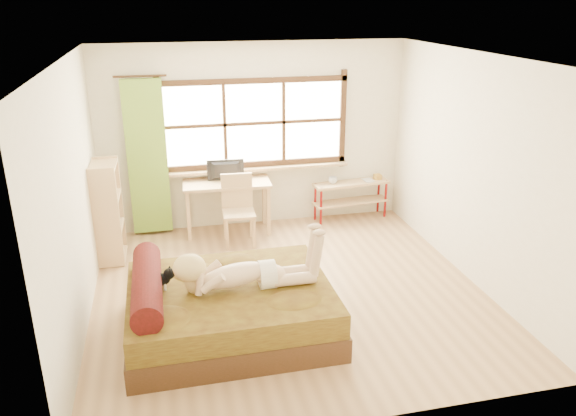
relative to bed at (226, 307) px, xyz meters
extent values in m
plane|color=#9E754C|center=(0.83, 0.67, -0.28)|extent=(4.50, 4.50, 0.00)
plane|color=white|center=(0.83, 0.67, 2.42)|extent=(4.50, 4.50, 0.00)
plane|color=silver|center=(0.83, 2.92, 1.07)|extent=(4.50, 0.00, 4.50)
plane|color=silver|center=(0.83, -1.58, 1.07)|extent=(4.50, 0.00, 4.50)
plane|color=silver|center=(-1.42, 0.67, 1.07)|extent=(0.00, 4.50, 4.50)
plane|color=silver|center=(3.08, 0.67, 1.07)|extent=(0.00, 4.50, 4.50)
cube|color=#FFEDBF|center=(0.83, 2.92, 1.27)|extent=(2.60, 0.01, 1.30)
cube|color=tan|center=(0.83, 2.84, 0.60)|extent=(2.80, 0.16, 0.04)
cube|color=#508624|center=(-0.72, 2.80, 0.87)|extent=(0.55, 0.10, 2.20)
cube|color=#2F200E|center=(0.05, 0.00, -0.15)|extent=(2.09, 1.67, 0.26)
cube|color=#3B220D|center=(0.05, 0.00, 0.11)|extent=(2.04, 1.64, 0.26)
cylinder|color=black|center=(-0.76, 0.00, 0.36)|extent=(0.30, 1.41, 0.29)
cube|color=tan|center=(0.36, 2.62, 0.47)|extent=(1.27, 0.63, 0.04)
cube|color=tan|center=(-0.22, 2.42, 0.09)|extent=(0.05, 0.05, 0.75)
cube|color=tan|center=(0.92, 2.37, 0.09)|extent=(0.05, 0.05, 0.75)
cube|color=tan|center=(-0.20, 2.88, 0.09)|extent=(0.05, 0.05, 0.75)
cube|color=tan|center=(0.94, 2.82, 0.09)|extent=(0.05, 0.05, 0.75)
imported|color=black|center=(0.36, 2.67, 0.65)|extent=(0.53, 0.10, 0.31)
cube|color=tan|center=(0.46, 2.17, 0.17)|extent=(0.46, 0.46, 0.04)
cube|color=tan|center=(0.47, 2.37, 0.44)|extent=(0.44, 0.06, 0.50)
cube|color=tan|center=(0.26, 1.99, -0.06)|extent=(0.04, 0.04, 0.44)
cube|color=tan|center=(0.63, 1.98, -0.06)|extent=(0.04, 0.04, 0.44)
cube|color=tan|center=(0.28, 2.37, -0.06)|extent=(0.04, 0.04, 0.44)
cube|color=tan|center=(0.65, 2.35, -0.06)|extent=(0.04, 0.04, 0.44)
cube|color=tan|center=(2.29, 2.74, 0.29)|extent=(1.22, 0.42, 0.04)
cube|color=tan|center=(2.29, 2.74, 0.00)|extent=(1.22, 0.42, 0.03)
cylinder|color=maroon|center=(1.76, 2.57, 0.02)|extent=(0.04, 0.04, 0.60)
cylinder|color=maroon|center=(2.85, 2.68, 0.02)|extent=(0.04, 0.04, 0.60)
cylinder|color=maroon|center=(1.74, 2.80, 0.02)|extent=(0.04, 0.04, 0.60)
cylinder|color=maroon|center=(2.82, 2.92, 0.02)|extent=(0.04, 0.04, 0.60)
cube|color=gold|center=(2.74, 2.79, 0.35)|extent=(0.11, 0.11, 0.08)
imported|color=gray|center=(1.99, 2.74, 0.37)|extent=(0.14, 0.14, 0.10)
imported|color=gray|center=(2.49, 2.74, 0.32)|extent=(0.17, 0.22, 0.02)
cube|color=tan|center=(-1.25, 2.06, -0.23)|extent=(0.34, 0.55, 0.03)
cube|color=tan|center=(-1.25, 2.06, 0.19)|extent=(0.34, 0.55, 0.03)
cube|color=tan|center=(-1.25, 2.06, 0.60)|extent=(0.34, 0.55, 0.03)
cube|color=tan|center=(-1.25, 2.06, 1.01)|extent=(0.34, 0.55, 0.03)
cube|color=tan|center=(-1.26, 1.79, 0.39)|extent=(0.33, 0.04, 1.32)
cube|color=tan|center=(-1.25, 2.33, 0.39)|extent=(0.33, 0.04, 1.32)
camera|label=1|loc=(-0.50, -5.05, 3.01)|focal=35.00mm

